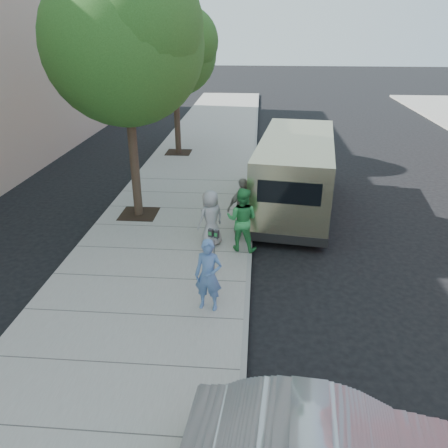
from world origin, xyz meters
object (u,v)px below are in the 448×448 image
Objects in this scene: tree_near at (125,37)px; person_officer at (208,275)px; person_green_shirt at (242,219)px; tree_far at (175,48)px; van at (295,172)px; person_striped_polo at (243,207)px; parking_meter at (214,243)px; person_gray_shirt at (211,218)px.

person_officer is at bearing -60.41° from tree_near.
person_green_shirt is at bearing -32.35° from tree_near.
tree_near is 1.16× the size of tree_far.
van reaches higher than person_officer.
person_officer is 0.95× the size of person_striped_polo.
person_gray_shirt reaches higher than parking_meter.
van is 6.65m from person_officer.
van is (5.11, 1.22, -4.21)m from tree_near.
tree_far is at bearing -114.89° from person_gray_shirt.
van reaches higher than person_gray_shirt.
person_striped_polo is at bearing -68.66° from tree_far.
person_gray_shirt is (-0.88, 0.21, -0.09)m from person_green_shirt.
van is 4.10m from person_gray_shirt.
person_striped_polo is at bearing -116.56° from van.
person_gray_shirt is at bearing 9.91° from person_striped_polo.
tree_near is 1.07× the size of van.
person_striped_polo reaches higher than person_officer.
van is 4.23× the size of person_officer.
person_gray_shirt is at bearing 103.51° from person_officer.
person_officer is (2.85, -5.02, -4.57)m from tree_near.
person_officer is (0.02, -1.35, -0.09)m from parking_meter.
person_gray_shirt is at bearing -37.51° from tree_near.
person_green_shirt reaches higher than person_gray_shirt.
person_green_shirt is 1.03× the size of person_striped_polo.
person_officer is at bearing 50.84° from person_striped_polo.
person_striped_polo is (0.00, 0.95, -0.02)m from person_green_shirt.
tree_near reaches higher than parking_meter.
tree_near is at bearing -77.45° from person_gray_shirt.
person_officer is 2.90m from person_green_shirt.
parking_meter is at bearing 58.66° from person_gray_shirt.
van is at bearing -168.35° from person_gray_shirt.
person_gray_shirt is (-0.28, 3.05, -0.02)m from person_officer.
parking_meter is at bearing -75.90° from tree_far.
tree_far is at bearing -58.12° from person_green_shirt.
tree_near reaches higher than person_officer.
person_striped_polo is at bearing -179.90° from person_gray_shirt.
person_gray_shirt is at bearing -1.05° from person_green_shirt.
person_gray_shirt is 0.93× the size of person_striped_polo.
person_gray_shirt is (2.58, -9.58, -3.92)m from tree_far.
tree_near is at bearing -159.15° from van.
person_gray_shirt is at bearing -121.00° from van.
tree_far is at bearing -98.79° from person_striped_polo.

